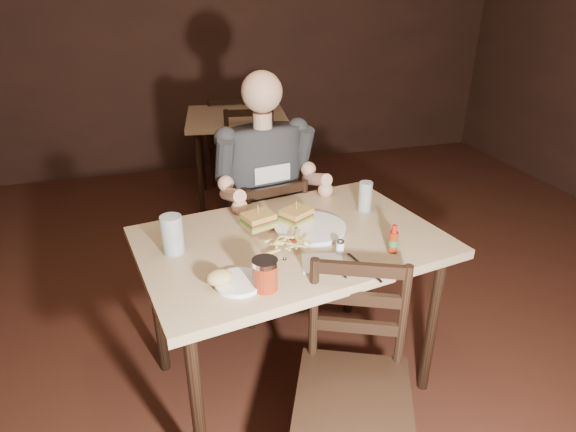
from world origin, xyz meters
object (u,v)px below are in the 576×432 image
object	(u,v)px
bg_chair_near	(252,175)
diner	(266,166)
side_plate	(239,283)
dinner_plate	(310,229)
glass_right	(365,197)
bg_table	(237,126)
glass_left	(172,235)
main_table	(291,254)
bg_chair_far	(227,139)
hot_sauce	(393,239)
chair_far	(265,244)
syrup_dispenser	(265,274)
chair_near	(353,395)

from	to	relation	value
bg_chair_near	diner	xyz separation A→B (m)	(-0.14, -1.05, 0.45)
diner	side_plate	world-z (taller)	diner
dinner_plate	glass_right	distance (m)	0.34
bg_table	glass_left	xyz separation A→B (m)	(-0.65, -2.13, 0.17)
main_table	side_plate	xyz separation A→B (m)	(-0.28, -0.28, 0.08)
bg_chair_far	glass_left	xyz separation A→B (m)	(-0.65, -2.68, 0.43)
main_table	bg_chair_near	xyz separation A→B (m)	(0.17, 1.60, -0.24)
dinner_plate	hot_sauce	world-z (taller)	hot_sauce
side_plate	chair_far	bearing A→B (deg)	71.23
syrup_dispenser	bg_table	bearing A→B (deg)	71.90
hot_sauce	main_table	bearing A→B (deg)	147.74
bg_table	chair_near	size ratio (longest dim) A/B	1.04
glass_right	side_plate	bearing A→B (deg)	-146.74
chair_near	hot_sauce	world-z (taller)	hot_sauce
bg_table	diner	distance (m)	1.62
diner	syrup_dispenser	xyz separation A→B (m)	(-0.22, -0.89, -0.07)
bg_table	hot_sauce	xyz separation A→B (m)	(0.18, -2.37, 0.15)
chair_far	diner	distance (m)	0.48
bg_table	bg_chair_far	bearing A→B (deg)	90.00
glass_left	diner	bearing A→B (deg)	46.32
bg_chair_near	glass_left	bearing A→B (deg)	-103.70
bg_chair_far	bg_chair_near	distance (m)	1.10
main_table	chair_far	world-z (taller)	chair_far
syrup_dispenser	diner	bearing A→B (deg)	65.98
bg_chair_near	bg_chair_far	bearing A→B (deg)	98.62
chair_far	dinner_plate	distance (m)	0.67
chair_near	glass_left	xyz separation A→B (m)	(-0.54, 0.59, 0.42)
bg_chair_far	syrup_dispenser	world-z (taller)	syrup_dispenser
bg_table	bg_chair_far	world-z (taller)	bg_chair_far
glass_right	bg_chair_near	bearing A→B (deg)	99.44
glass_left	syrup_dispenser	distance (m)	0.45
main_table	glass_right	xyz separation A→B (m)	(0.41, 0.17, 0.15)
syrup_dispenser	hot_sauce	bearing A→B (deg)	1.41
bg_chair_far	diner	world-z (taller)	diner
main_table	chair_far	size ratio (longest dim) A/B	1.63
chair_near	bg_chair_near	bearing A→B (deg)	111.12
chair_far	bg_chair_near	xyz separation A→B (m)	(0.15, 1.00, 0.03)
chair_far	glass_right	world-z (taller)	glass_right
chair_near	bg_chair_far	distance (m)	3.27
main_table	dinner_plate	world-z (taller)	dinner_plate
syrup_dispenser	side_plate	distance (m)	0.11
chair_far	glass_right	xyz separation A→B (m)	(0.38, -0.44, 0.42)
chair_far	bg_chair_near	bearing A→B (deg)	-108.53
diner	chair_near	bearing A→B (deg)	-98.77
bg_chair_near	glass_left	world-z (taller)	glass_left
diner	glass_left	bearing A→B (deg)	-143.90
chair_far	side_plate	bearing A→B (deg)	61.02
bg_table	dinner_plate	distance (m)	2.11
bg_chair_near	syrup_dispenser	distance (m)	2.00
syrup_dispenser	bg_chair_far	bearing A→B (deg)	73.39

